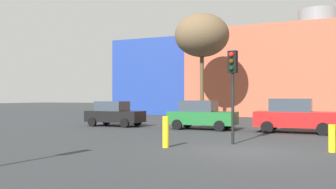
# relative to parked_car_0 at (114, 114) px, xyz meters

# --- Properties ---
(ground_plane) EXTENTS (200.00, 200.00, 0.00)m
(ground_plane) POSITION_rel_parked_car_0_xyz_m (10.30, -7.78, -0.82)
(ground_plane) COLOR #2D3033
(building_backdrop) EXTENTS (44.02, 10.90, 11.01)m
(building_backdrop) POSITION_rel_parked_car_0_xyz_m (12.01, 20.39, 3.64)
(building_backdrop) COLOR #B2563D
(building_backdrop) RESTS_ON ground_plane
(parked_car_0) EXTENTS (3.81, 1.87, 1.65)m
(parked_car_0) POSITION_rel_parked_car_0_xyz_m (0.00, 0.00, 0.00)
(parked_car_0) COLOR black
(parked_car_0) RESTS_ON ground_plane
(parked_car_1) EXTENTS (3.98, 1.95, 1.72)m
(parked_car_1) POSITION_rel_parked_car_0_xyz_m (6.08, 0.00, 0.04)
(parked_car_1) COLOR #1E662D
(parked_car_1) RESTS_ON ground_plane
(parked_car_2) EXTENTS (4.25, 2.09, 1.84)m
(parked_car_2) POSITION_rel_parked_car_0_xyz_m (11.34, 0.00, 0.10)
(parked_car_2) COLOR red
(parked_car_2) RESTS_ON ground_plane
(traffic_light_island) EXTENTS (0.39, 0.38, 3.80)m
(traffic_light_island) POSITION_rel_parked_car_0_xyz_m (9.48, -6.15, 1.98)
(traffic_light_island) COLOR black
(traffic_light_island) RESTS_ON ground_plane
(bare_tree_0) EXTENTS (4.75, 4.75, 9.24)m
(bare_tree_0) POSITION_rel_parked_car_0_xyz_m (2.87, 9.66, 6.49)
(bare_tree_0) COLOR brown
(bare_tree_0) RESTS_ON ground_plane
(bollard_yellow_0) EXTENTS (0.24, 0.24, 0.96)m
(bollard_yellow_0) POSITION_rel_parked_car_0_xyz_m (13.16, -6.90, -0.34)
(bollard_yellow_0) COLOR yellow
(bollard_yellow_0) RESTS_ON ground_plane
(bollard_yellow_1) EXTENTS (0.24, 0.24, 1.18)m
(bollard_yellow_1) POSITION_rel_parked_car_0_xyz_m (7.38, -8.13, -0.23)
(bollard_yellow_1) COLOR yellow
(bollard_yellow_1) RESTS_ON ground_plane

